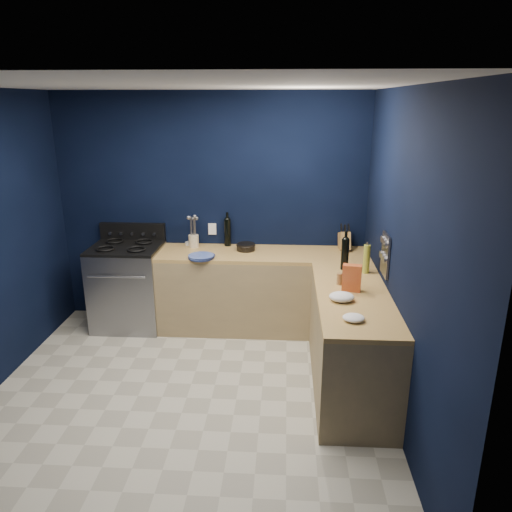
# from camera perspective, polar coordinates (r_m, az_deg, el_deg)

# --- Properties ---
(floor) EXTENTS (3.50, 3.50, 0.02)m
(floor) POSITION_cam_1_polar(r_m,az_deg,el_deg) (4.49, -8.14, -16.28)
(floor) COLOR #B6B29F
(floor) RESTS_ON ground
(ceiling) EXTENTS (3.50, 3.50, 0.02)m
(ceiling) POSITION_cam_1_polar(r_m,az_deg,el_deg) (3.72, -10.00, 19.40)
(ceiling) COLOR silver
(ceiling) RESTS_ON ground
(wall_back) EXTENTS (3.50, 0.02, 2.60)m
(wall_back) POSITION_cam_1_polar(r_m,az_deg,el_deg) (5.58, -5.19, 5.43)
(wall_back) COLOR black
(wall_back) RESTS_ON ground
(wall_right) EXTENTS (0.02, 3.50, 2.60)m
(wall_right) POSITION_cam_1_polar(r_m,az_deg,el_deg) (3.93, 16.97, -0.63)
(wall_right) COLOR black
(wall_right) RESTS_ON ground
(wall_front) EXTENTS (3.50, 0.02, 2.60)m
(wall_front) POSITION_cam_1_polar(r_m,az_deg,el_deg) (2.37, -18.14, -13.40)
(wall_front) COLOR black
(wall_front) RESTS_ON ground
(cab_back) EXTENTS (2.30, 0.63, 0.86)m
(cab_back) POSITION_cam_1_polar(r_m,az_deg,el_deg) (5.47, 0.80, -4.30)
(cab_back) COLOR #998155
(cab_back) RESTS_ON floor
(top_back) EXTENTS (2.30, 0.63, 0.04)m
(top_back) POSITION_cam_1_polar(r_m,az_deg,el_deg) (5.32, 0.82, 0.19)
(top_back) COLOR olive
(top_back) RESTS_ON cab_back
(cab_right) EXTENTS (0.63, 1.67, 0.86)m
(cab_right) POSITION_cam_1_polar(r_m,az_deg,el_deg) (4.46, 11.01, -10.03)
(cab_right) COLOR #998155
(cab_right) RESTS_ON floor
(top_right) EXTENTS (0.63, 1.67, 0.04)m
(top_right) POSITION_cam_1_polar(r_m,az_deg,el_deg) (4.27, 11.37, -4.69)
(top_right) COLOR olive
(top_right) RESTS_ON cab_right
(gas_range) EXTENTS (0.76, 0.66, 0.92)m
(gas_range) POSITION_cam_1_polar(r_m,az_deg,el_deg) (5.72, -14.73, -3.59)
(gas_range) COLOR gray
(gas_range) RESTS_ON floor
(oven_door) EXTENTS (0.59, 0.02, 0.42)m
(oven_door) POSITION_cam_1_polar(r_m,az_deg,el_deg) (5.45, -15.72, -4.88)
(oven_door) COLOR black
(oven_door) RESTS_ON gas_range
(cooktop) EXTENTS (0.76, 0.66, 0.03)m
(cooktop) POSITION_cam_1_polar(r_m,az_deg,el_deg) (5.57, -15.11, 0.97)
(cooktop) COLOR black
(cooktop) RESTS_ON gas_range
(backguard) EXTENTS (0.76, 0.06, 0.20)m
(backguard) POSITION_cam_1_polar(r_m,az_deg,el_deg) (5.81, -14.29, 2.82)
(backguard) COLOR black
(backguard) RESTS_ON gas_range
(spice_panel) EXTENTS (0.02, 0.28, 0.38)m
(spice_panel) POSITION_cam_1_polar(r_m,az_deg,el_deg) (4.47, 14.98, 0.15)
(spice_panel) COLOR gray
(spice_panel) RESTS_ON wall_right
(wall_outlet) EXTENTS (0.09, 0.02, 0.13)m
(wall_outlet) POSITION_cam_1_polar(r_m,az_deg,el_deg) (5.61, -5.16, 3.19)
(wall_outlet) COLOR white
(wall_outlet) RESTS_ON wall_back
(plate_stack) EXTENTS (0.30, 0.30, 0.03)m
(plate_stack) POSITION_cam_1_polar(r_m,az_deg,el_deg) (5.15, -6.47, -0.07)
(plate_stack) COLOR #324092
(plate_stack) RESTS_ON top_back
(ramekin) EXTENTS (0.10, 0.10, 0.03)m
(ramekin) POSITION_cam_1_polar(r_m,az_deg,el_deg) (5.65, -7.89, 1.48)
(ramekin) COLOR white
(ramekin) RESTS_ON top_back
(utensil_crock) EXTENTS (0.12, 0.12, 0.14)m
(utensil_crock) POSITION_cam_1_polar(r_m,az_deg,el_deg) (5.54, -7.34, 1.76)
(utensil_crock) COLOR beige
(utensil_crock) RESTS_ON top_back
(wine_bottle_back) EXTENTS (0.08, 0.08, 0.31)m
(wine_bottle_back) POSITION_cam_1_polar(r_m,az_deg,el_deg) (5.54, -3.37, 2.78)
(wine_bottle_back) COLOR black
(wine_bottle_back) RESTS_ON top_back
(lemon_basket) EXTENTS (0.24, 0.24, 0.08)m
(lemon_basket) POSITION_cam_1_polar(r_m,az_deg,el_deg) (5.39, -1.20, 1.07)
(lemon_basket) COLOR black
(lemon_basket) RESTS_ON top_back
(knife_block) EXTENTS (0.13, 0.24, 0.24)m
(knife_block) POSITION_cam_1_polar(r_m,az_deg,el_deg) (5.48, 10.34, 1.73)
(knife_block) COLOR olive
(knife_block) RESTS_ON top_back
(wine_bottle_right) EXTENTS (0.09, 0.09, 0.31)m
(wine_bottle_right) POSITION_cam_1_polar(r_m,az_deg,el_deg) (4.82, 10.42, 0.19)
(wine_bottle_right) COLOR black
(wine_bottle_right) RESTS_ON top_right
(oil_bottle) EXTENTS (0.08, 0.08, 0.28)m
(oil_bottle) POSITION_cam_1_polar(r_m,az_deg,el_deg) (4.77, 12.87, -0.35)
(oil_bottle) COLOR olive
(oil_bottle) RESTS_ON top_right
(spice_jar_near) EXTENTS (0.06, 0.06, 0.11)m
(spice_jar_near) POSITION_cam_1_polar(r_m,az_deg,el_deg) (4.45, 9.79, -2.68)
(spice_jar_near) COLOR olive
(spice_jar_near) RESTS_ON top_right
(spice_jar_far) EXTENTS (0.06, 0.06, 0.10)m
(spice_jar_far) POSITION_cam_1_polar(r_m,az_deg,el_deg) (4.56, 11.11, -2.32)
(spice_jar_far) COLOR olive
(spice_jar_far) RESTS_ON top_right
(crouton_bag) EXTENTS (0.17, 0.11, 0.24)m
(crouton_bag) POSITION_cam_1_polar(r_m,az_deg,el_deg) (4.30, 11.20, -2.55)
(crouton_bag) COLOR red
(crouton_bag) RESTS_ON top_right
(towel_front) EXTENTS (0.25, 0.23, 0.07)m
(towel_front) POSITION_cam_1_polar(r_m,az_deg,el_deg) (4.10, 10.04, -4.75)
(towel_front) COLOR white
(towel_front) RESTS_ON top_right
(towel_end) EXTENTS (0.21, 0.20, 0.05)m
(towel_end) POSITION_cam_1_polar(r_m,az_deg,el_deg) (3.77, 11.41, -7.13)
(towel_end) COLOR white
(towel_end) RESTS_ON top_right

